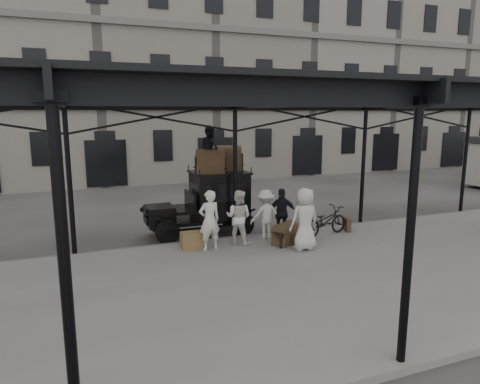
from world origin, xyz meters
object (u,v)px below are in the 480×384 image
object	(u,v)px
porter_official	(282,213)
steamer_trunk_platform	(285,235)
steamer_trunk_roof_near	(210,163)
taxi	(211,200)
bicycle	(325,221)
porter_left	(209,220)

from	to	relation	value
porter_official	steamer_trunk_platform	xyz separation A→B (m)	(-0.23, -0.69, -0.52)
steamer_trunk_roof_near	porter_official	bearing A→B (deg)	-28.07
taxi	steamer_trunk_roof_near	size ratio (longest dim) A/B	4.00
taxi	steamer_trunk_platform	size ratio (longest dim) A/B	4.57
porter_official	bicycle	distance (m)	1.52
porter_left	steamer_trunk_platform	size ratio (longest dim) A/B	2.26
porter_official	bicycle	xyz separation A→B (m)	(1.45, -0.32, -0.33)
taxi	steamer_trunk_roof_near	world-z (taller)	steamer_trunk_roof_near
steamer_trunk_roof_near	steamer_trunk_platform	xyz separation A→B (m)	(1.72, -2.23, -2.07)
bicycle	steamer_trunk_roof_near	size ratio (longest dim) A/B	2.03
porter_official	taxi	bearing A→B (deg)	-28.04
porter_left	steamer_trunk_platform	world-z (taller)	porter_left
taxi	steamer_trunk_roof_near	bearing A→B (deg)	-108.07
steamer_trunk_platform	steamer_trunk_roof_near	bearing A→B (deg)	97.61
taxi	steamer_trunk_platform	world-z (taller)	taxi
bicycle	steamer_trunk_roof_near	bearing A→B (deg)	47.95
steamer_trunk_roof_near	steamer_trunk_platform	world-z (taller)	steamer_trunk_roof_near
porter_official	steamer_trunk_roof_near	distance (m)	2.92
porter_left	bicycle	bearing A→B (deg)	173.91
porter_left	bicycle	xyz separation A→B (m)	(4.03, 0.06, -0.42)
steamer_trunk_platform	porter_official	bearing A→B (deg)	41.61
porter_left	steamer_trunk_roof_near	world-z (taller)	steamer_trunk_roof_near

